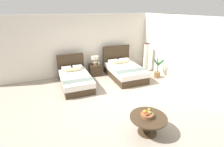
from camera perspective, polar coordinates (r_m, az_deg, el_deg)
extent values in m
cube|color=#A79A88|center=(6.05, 1.84, -8.51)|extent=(9.40, 9.47, 0.02)
cube|color=silver|center=(8.16, -6.86, 9.65)|extent=(9.40, 0.12, 2.73)
cube|color=silver|center=(7.45, 21.43, 7.20)|extent=(0.12, 5.07, 2.73)
cube|color=#3E2D1C|center=(7.03, -11.98, -3.20)|extent=(1.13, 1.99, 0.27)
cube|color=white|center=(6.94, -12.13, -1.40)|extent=(1.17, 2.03, 0.21)
cube|color=#3E2D1C|center=(7.82, -13.57, 2.44)|extent=(1.16, 0.09, 1.09)
cube|color=white|center=(7.52, -15.00, 1.57)|extent=(0.40, 0.31, 0.14)
cube|color=white|center=(7.58, -11.46, 2.04)|extent=(0.40, 0.31, 0.14)
cylinder|color=beige|center=(7.32, -12.92, 1.26)|extent=(0.60, 0.16, 0.15)
cube|color=slate|center=(6.37, -11.28, -2.34)|extent=(1.15, 0.37, 0.01)
cube|color=#3E2D1C|center=(7.70, 4.48, -0.38)|extent=(1.32, 2.04, 0.31)
cube|color=white|center=(7.61, 4.54, 1.47)|extent=(1.36, 2.08, 0.22)
cube|color=#3E2D1C|center=(8.43, 1.49, 5.08)|extent=(1.35, 0.09, 1.27)
cube|color=white|center=(8.08, 0.48, 4.09)|extent=(0.46, 0.31, 0.14)
cube|color=white|center=(8.30, 4.06, 4.50)|extent=(0.46, 0.31, 0.14)
cylinder|color=beige|center=(7.98, 2.99, 3.86)|extent=(0.70, 0.17, 0.15)
cube|color=slate|center=(7.13, 6.42, 1.00)|extent=(1.34, 0.43, 0.01)
cube|color=#3E2D1C|center=(8.03, -5.61, 1.22)|extent=(0.53, 0.44, 0.50)
sphere|color=tan|center=(7.80, -5.10, 1.19)|extent=(0.02, 0.02, 0.02)
cylinder|color=beige|center=(7.96, -5.72, 3.02)|extent=(0.16, 0.16, 0.02)
ellipsoid|color=beige|center=(7.93, -5.75, 3.82)|extent=(0.21, 0.21, 0.21)
cylinder|color=#99844C|center=(7.89, -5.78, 4.70)|extent=(0.02, 0.02, 0.04)
cylinder|color=beige|center=(7.86, -5.81, 5.36)|extent=(0.34, 0.34, 0.15)
cylinder|color=silver|center=(7.94, -4.52, 3.47)|extent=(0.08, 0.08, 0.15)
torus|color=silver|center=(7.91, -4.53, 4.01)|extent=(0.08, 0.08, 0.01)
cylinder|color=#3E2D1C|center=(4.71, 11.66, -18.58)|extent=(0.49, 0.49, 0.02)
cylinder|color=#3E2D1C|center=(4.58, 11.86, -16.58)|extent=(0.13, 0.13, 0.44)
cylinder|color=#3E2D1C|center=(4.44, 12.09, -14.16)|extent=(0.92, 0.92, 0.04)
cylinder|color=brown|center=(4.40, 11.61, -13.53)|extent=(0.31, 0.31, 0.08)
torus|color=brown|center=(4.38, 11.65, -13.09)|extent=(0.33, 0.33, 0.02)
sphere|color=orange|center=(4.39, 10.96, -12.37)|extent=(0.08, 0.08, 0.08)
sphere|color=#B53A28|center=(4.30, 11.58, -13.22)|extent=(0.08, 0.08, 0.08)
sphere|color=#8CAC47|center=(4.39, 12.52, -12.62)|extent=(0.07, 0.07, 0.07)
sphere|color=gold|center=(4.63, 12.32, -11.72)|extent=(0.07, 0.07, 0.07)
cube|color=black|center=(8.74, 10.98, 0.97)|extent=(0.21, 0.21, 0.03)
cube|color=silver|center=(8.53, 11.31, 5.31)|extent=(0.17, 0.17, 1.34)
cube|color=black|center=(8.37, 11.64, 9.81)|extent=(0.21, 0.21, 0.02)
cylinder|color=brown|center=(7.99, 14.84, -0.41)|extent=(0.28, 0.28, 0.27)
cylinder|color=brown|center=(7.89, 15.04, 1.56)|extent=(0.04, 0.04, 0.31)
ellipsoid|color=#255B2F|center=(7.85, 15.99, 3.57)|extent=(0.28, 0.11, 0.31)
ellipsoid|color=#255B2F|center=(7.93, 15.06, 3.97)|extent=(0.18, 0.31, 0.35)
ellipsoid|color=#255B2F|center=(7.86, 14.50, 3.76)|extent=(0.13, 0.28, 0.32)
ellipsoid|color=#255B2F|center=(7.70, 14.63, 3.58)|extent=(0.30, 0.11, 0.36)
ellipsoid|color=#255B2F|center=(7.71, 15.37, 3.13)|extent=(0.15, 0.24, 0.27)
ellipsoid|color=#255B2F|center=(7.77, 16.18, 3.51)|extent=(0.21, 0.26, 0.36)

